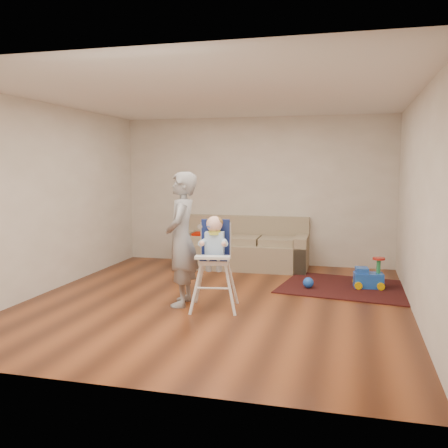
% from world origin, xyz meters
% --- Properties ---
extents(ground, '(5.50, 5.50, 0.00)m').
position_xyz_m(ground, '(0.00, 0.00, 0.00)').
color(ground, '#462010').
rests_on(ground, ground).
extents(room_envelope, '(5.04, 5.52, 2.72)m').
position_xyz_m(room_envelope, '(0.00, 0.53, 1.88)').
color(room_envelope, beige).
rests_on(room_envelope, ground).
extents(sofa, '(2.33, 1.00, 0.89)m').
position_xyz_m(sofa, '(-0.15, 2.30, 0.45)').
color(sofa, gray).
rests_on(sofa, ground).
extents(side_table, '(0.55, 0.55, 0.55)m').
position_xyz_m(side_table, '(-1.14, 2.52, 0.27)').
color(side_table, black).
rests_on(side_table, ground).
extents(area_rug, '(2.21, 1.79, 0.02)m').
position_xyz_m(area_rug, '(1.75, 1.20, 0.01)').
color(area_rug, black).
rests_on(area_rug, ground).
extents(ride_on_toy, '(0.45, 0.34, 0.46)m').
position_xyz_m(ride_on_toy, '(2.00, 1.23, 0.24)').
color(ride_on_toy, blue).
rests_on(ride_on_toy, area_rug).
extents(toy_ball, '(0.16, 0.16, 0.16)m').
position_xyz_m(toy_ball, '(1.14, 0.98, 0.10)').
color(toy_ball, blue).
rests_on(toy_ball, area_rug).
extents(high_chair, '(0.64, 0.64, 1.20)m').
position_xyz_m(high_chair, '(0.07, -0.36, 0.58)').
color(high_chair, white).
rests_on(high_chair, ground).
extents(adult, '(0.50, 0.69, 1.73)m').
position_xyz_m(adult, '(-0.39, -0.28, 0.87)').
color(adult, gray).
rests_on(adult, ground).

